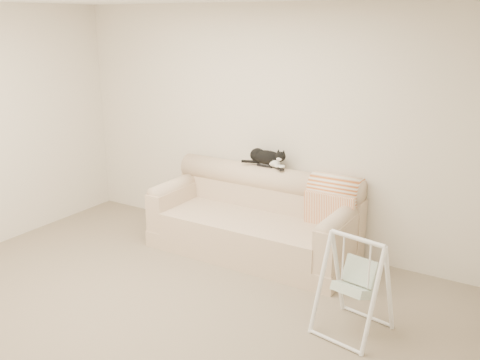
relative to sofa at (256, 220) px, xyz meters
The scene contains 8 objects.
ground_plane 1.65m from the sofa, 92.69° to the right, with size 5.00×5.00×0.00m, color #7C6D5B.
room_shell 2.00m from the sofa, 92.69° to the right, with size 5.04×4.04×2.60m.
sofa is the anchor object (origin of this frame).
remote_a 0.61m from the sofa, 95.37° to the left, with size 0.18×0.06×0.03m.
remote_b 0.62m from the sofa, 54.88° to the left, with size 0.17×0.14×0.02m.
tuxedo_cat 0.69m from the sofa, 91.75° to the left, with size 0.52×0.20×0.20m.
throw_blanket 0.91m from the sofa, 15.85° to the left, with size 0.52×0.38×0.58m.
baby_swing 1.73m from the sofa, 33.03° to the right, with size 0.59×0.62×0.83m.
Camera 1 is at (2.74, -3.05, 2.43)m, focal length 40.00 mm.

